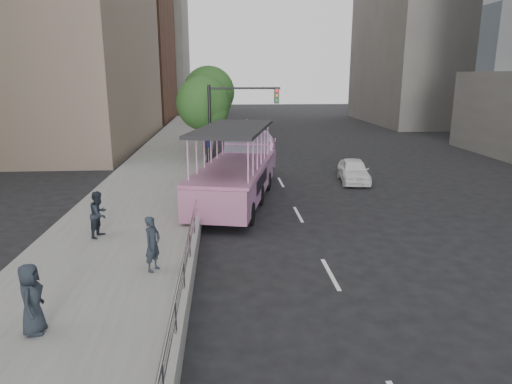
{
  "coord_description": "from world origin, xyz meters",
  "views": [
    {
      "loc": [
        -2.07,
        -14.3,
        5.71
      ],
      "look_at": [
        -0.94,
        1.91,
        1.55
      ],
      "focal_mm": 32.0,
      "sensor_mm": 36.0,
      "label": 1
    }
  ],
  "objects": [
    {
      "name": "pedestrian_mid",
      "position": [
        -6.4,
        0.97,
        1.1
      ],
      "size": [
        0.8,
        0.92,
        1.61
      ],
      "primitive_type": "imported",
      "rotation": [
        0.0,
        0.0,
        1.29
      ],
      "color": "#222932",
      "rests_on": "sidewalk"
    },
    {
      "name": "guardrail",
      "position": [
        -3.12,
        2.0,
        1.14
      ],
      "size": [
        0.07,
        22.0,
        0.71
      ],
      "color": "#A1A1A6",
      "rests_on": "kerb_wall"
    },
    {
      "name": "ground",
      "position": [
        0.0,
        0.0,
        0.0
      ],
      "size": [
        160.0,
        160.0,
        0.0
      ],
      "primitive_type": "plane",
      "color": "black"
    },
    {
      "name": "traffic_signal",
      "position": [
        -1.7,
        12.5,
        3.5
      ],
      "size": [
        4.2,
        0.32,
        5.2
      ],
      "color": "black",
      "rests_on": "ground"
    },
    {
      "name": "street_tree_near",
      "position": [
        -3.3,
        15.93,
        3.82
      ],
      "size": [
        3.52,
        3.52,
        5.72
      ],
      "color": "#382719",
      "rests_on": "ground"
    },
    {
      "name": "kerb_wall",
      "position": [
        -3.12,
        2.0,
        0.48
      ],
      "size": [
        0.24,
        30.0,
        0.36
      ],
      "primitive_type": "cube",
      "color": "#A8A7A3",
      "rests_on": "sidewalk"
    },
    {
      "name": "sidewalk",
      "position": [
        -5.75,
        10.0,
        0.15
      ],
      "size": [
        5.5,
        80.0,
        0.3
      ],
      "primitive_type": "cube",
      "color": "#9C9D97",
      "rests_on": "ground"
    },
    {
      "name": "pedestrian_near",
      "position": [
        -4.14,
        -2.04,
        1.1
      ],
      "size": [
        0.61,
        0.7,
        1.61
      ],
      "primitive_type": "imported",
      "rotation": [
        0.0,
        0.0,
        1.1
      ],
      "color": "#222932",
      "rests_on": "sidewalk"
    },
    {
      "name": "midrise_brick",
      "position": [
        -18.0,
        48.0,
        13.0
      ],
      "size": [
        18.0,
        16.0,
        26.0
      ],
      "primitive_type": "cube",
      "color": "brown",
      "rests_on": "ground"
    },
    {
      "name": "car",
      "position": [
        5.0,
        9.83,
        0.64
      ],
      "size": [
        1.98,
        3.91,
        1.28
      ],
      "primitive_type": "imported",
      "rotation": [
        0.0,
        0.0,
        -0.13
      ],
      "color": "white",
      "rests_on": "ground"
    },
    {
      "name": "parking_sign",
      "position": [
        -3.0,
        10.0,
        1.85
      ],
      "size": [
        0.27,
        0.63,
        2.98
      ],
      "color": "black",
      "rests_on": "ground"
    },
    {
      "name": "pedestrian_far",
      "position": [
        -6.24,
        -5.15,
        1.09
      ],
      "size": [
        0.57,
        0.82,
        1.59
      ],
      "primitive_type": "imported",
      "rotation": [
        0.0,
        0.0,
        1.66
      ],
      "color": "#222932",
      "rests_on": "sidewalk"
    },
    {
      "name": "midrise_stone_b",
      "position": [
        -16.0,
        64.0,
        10.0
      ],
      "size": [
        16.0,
        14.0,
        20.0
      ],
      "primitive_type": "cube",
      "color": "gray",
      "rests_on": "ground"
    },
    {
      "name": "duck_boat",
      "position": [
        -1.39,
        6.99,
        1.31
      ],
      "size": [
        4.72,
        10.95,
        3.54
      ],
      "color": "black",
      "rests_on": "ground"
    },
    {
      "name": "street_tree_far",
      "position": [
        -3.1,
        21.93,
        4.31
      ],
      "size": [
        3.97,
        3.97,
        6.45
      ],
      "color": "#382719",
      "rests_on": "ground"
    }
  ]
}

